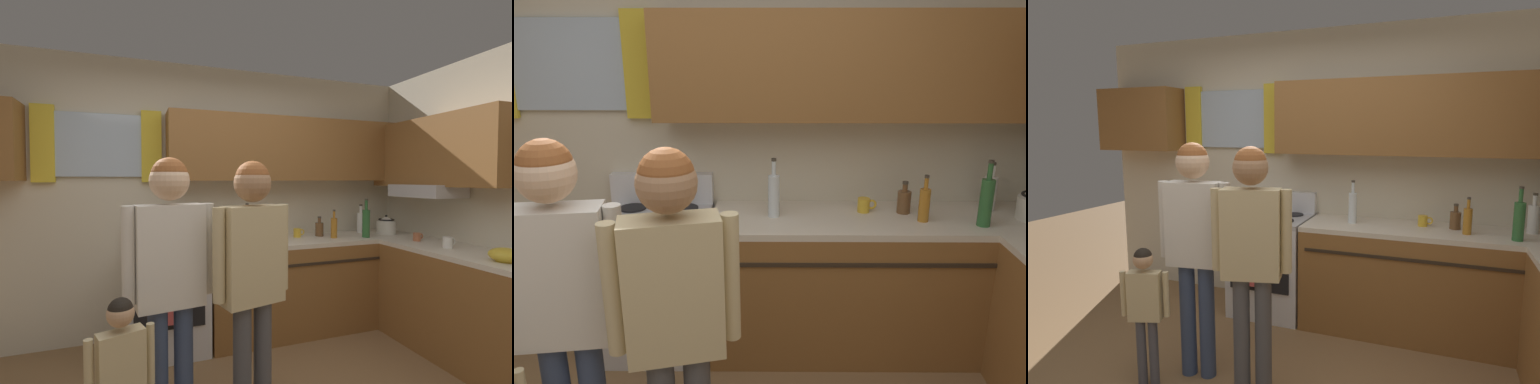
# 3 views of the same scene
# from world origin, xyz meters

# --- Properties ---
(back_wall_unit) EXTENTS (4.60, 0.42, 2.60)m
(back_wall_unit) POSITION_xyz_m (0.09, 1.82, 1.49)
(back_wall_unit) COLOR beige
(back_wall_unit) RESTS_ON ground
(kitchen_counter_run) EXTENTS (2.27, 1.96, 0.90)m
(kitchen_counter_run) POSITION_xyz_m (1.47, 1.18, 0.45)
(kitchen_counter_run) COLOR brown
(kitchen_counter_run) RESTS_ON ground
(stove_oven) EXTENTS (0.67, 0.67, 1.10)m
(stove_oven) POSITION_xyz_m (-0.33, 1.54, 0.47)
(stove_oven) COLOR silver
(stove_oven) RESTS_ON ground
(bottle_wine_green) EXTENTS (0.08, 0.08, 0.39)m
(bottle_wine_green) POSITION_xyz_m (1.64, 1.39, 1.05)
(bottle_wine_green) COLOR #2D6633
(bottle_wine_green) RESTS_ON kitchen_counter_run
(bottle_squat_brown) EXTENTS (0.08, 0.08, 0.21)m
(bottle_squat_brown) POSITION_xyz_m (1.23, 1.61, 0.98)
(bottle_squat_brown) COLOR brown
(bottle_squat_brown) RESTS_ON kitchen_counter_run
(bottle_tall_clear) EXTENTS (0.07, 0.07, 0.37)m
(bottle_tall_clear) POSITION_xyz_m (0.42, 1.54, 1.04)
(bottle_tall_clear) COLOR silver
(bottle_tall_clear) RESTS_ON kitchen_counter_run
(bottle_milk_white) EXTENTS (0.08, 0.08, 0.31)m
(bottle_milk_white) POSITION_xyz_m (1.79, 1.67, 1.02)
(bottle_milk_white) COLOR white
(bottle_milk_white) RESTS_ON kitchen_counter_run
(bottle_oil_amber) EXTENTS (0.06, 0.06, 0.29)m
(bottle_oil_amber) POSITION_xyz_m (1.31, 1.46, 1.01)
(bottle_oil_amber) COLOR #B27223
(bottle_oil_amber) RESTS_ON kitchen_counter_run
(mug_mustard_yellow) EXTENTS (0.12, 0.08, 0.09)m
(mug_mustard_yellow) POSITION_xyz_m (0.99, 1.63, 0.95)
(mug_mustard_yellow) COLOR gold
(mug_mustard_yellow) RESTS_ON kitchen_counter_run
(mug_ceramic_white) EXTENTS (0.13, 0.08, 0.09)m
(mug_ceramic_white) POSITION_xyz_m (1.96, 0.69, 0.95)
(mug_ceramic_white) COLOR white
(mug_ceramic_white) RESTS_ON kitchen_counter_run
(cup_terracotta) EXTENTS (0.11, 0.07, 0.08)m
(cup_terracotta) POSITION_xyz_m (1.97, 1.05, 0.94)
(cup_terracotta) COLOR #B76642
(cup_terracotta) RESTS_ON kitchen_counter_run
(stovetop_kettle) EXTENTS (0.27, 0.20, 0.21)m
(stovetop_kettle) POSITION_xyz_m (1.99, 1.50, 1.00)
(stovetop_kettle) COLOR silver
(stovetop_kettle) RESTS_ON kitchen_counter_run
(mixing_bowl) EXTENTS (0.21, 0.21, 0.10)m
(mixing_bowl) POSITION_xyz_m (1.91, 0.17, 0.95)
(mixing_bowl) COLOR gold
(mixing_bowl) RESTS_ON kitchen_counter_run
(adult_holding_child) EXTENTS (0.50, 0.22, 1.61)m
(adult_holding_child) POSITION_xyz_m (-0.41, 0.38, 1.01)
(adult_holding_child) COLOR #38476B
(adult_holding_child) RESTS_ON ground
(adult_in_plaid) EXTENTS (0.48, 0.23, 1.59)m
(adult_in_plaid) POSITION_xyz_m (0.04, 0.30, 1.00)
(adult_in_plaid) COLOR #4C4C51
(adult_in_plaid) RESTS_ON ground
(small_child) EXTENTS (0.31, 0.15, 0.94)m
(small_child) POSITION_xyz_m (-0.65, 0.16, 0.59)
(small_child) COLOR #4C4C56
(small_child) RESTS_ON ground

